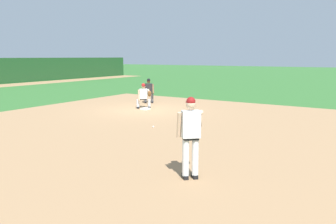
{
  "coord_description": "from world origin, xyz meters",
  "views": [
    {
      "loc": [
        -13.51,
        -10.01,
        2.72
      ],
      "look_at": [
        -5.11,
        -4.65,
        1.03
      ],
      "focal_mm": 35.0,
      "sensor_mm": 36.0,
      "label": 1
    }
  ],
  "objects_px": {
    "pitcher": "(191,133)",
    "umpire": "(149,90)",
    "first_baseman": "(144,95)",
    "baseball": "(153,127)",
    "first_base_bag": "(145,109)"
  },
  "relations": [
    {
      "from": "first_base_bag",
      "to": "baseball",
      "type": "height_order",
      "value": "first_base_bag"
    },
    {
      "from": "first_base_bag",
      "to": "umpire",
      "type": "relative_size",
      "value": 0.26
    },
    {
      "from": "pitcher",
      "to": "umpire",
      "type": "xyz_separation_m",
      "value": [
        9.39,
        7.95,
        -0.27
      ]
    },
    {
      "from": "first_base_bag",
      "to": "baseball",
      "type": "xyz_separation_m",
      "value": [
        -3.36,
        -2.86,
        -0.01
      ]
    },
    {
      "from": "pitcher",
      "to": "first_baseman",
      "type": "bearing_deg",
      "value": 42.56
    },
    {
      "from": "first_base_bag",
      "to": "pitcher",
      "type": "height_order",
      "value": "pitcher"
    },
    {
      "from": "first_baseman",
      "to": "baseball",
      "type": "bearing_deg",
      "value": -139.14
    },
    {
      "from": "pitcher",
      "to": "umpire",
      "type": "relative_size",
      "value": 1.27
    },
    {
      "from": "pitcher",
      "to": "first_baseman",
      "type": "relative_size",
      "value": 1.39
    },
    {
      "from": "first_base_bag",
      "to": "umpire",
      "type": "bearing_deg",
      "value": 31.84
    },
    {
      "from": "first_base_bag",
      "to": "baseball",
      "type": "bearing_deg",
      "value": -139.65
    },
    {
      "from": "pitcher",
      "to": "umpire",
      "type": "distance_m",
      "value": 12.31
    },
    {
      "from": "baseball",
      "to": "first_baseman",
      "type": "height_order",
      "value": "first_baseman"
    },
    {
      "from": "pitcher",
      "to": "first_baseman",
      "type": "height_order",
      "value": "pitcher"
    },
    {
      "from": "first_base_bag",
      "to": "umpire",
      "type": "distance_m",
      "value": 2.61
    }
  ]
}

